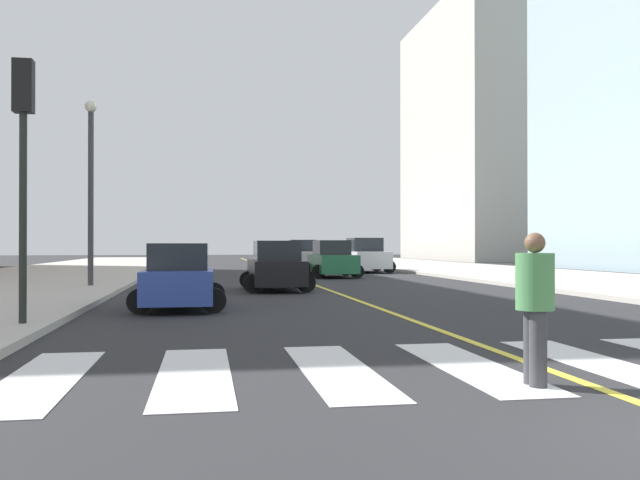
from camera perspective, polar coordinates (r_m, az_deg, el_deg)
sidewalk_kerb_east at (r=29.72m, az=24.35°, el=-3.36°), size 10.00×120.00×0.15m
crosswalk_paint at (r=9.80m, az=17.29°, el=-9.85°), size 13.50×4.00×0.01m
lane_divider_paint at (r=44.87m, az=-4.00°, el=-2.49°), size 0.16×80.00×0.01m
parking_garage_concrete at (r=79.32m, az=15.55°, el=8.34°), size 18.00×24.00×27.39m
car_silver_nearest at (r=45.52m, az=-1.49°, el=-1.31°), size 2.85×4.47×1.97m
car_green_second at (r=34.29m, az=1.03°, el=-1.68°), size 2.64×4.18×1.86m
car_blue_third at (r=17.50m, az=-11.69°, el=-3.17°), size 2.35×3.73×1.66m
car_black_fourth at (r=24.25m, az=-3.70°, el=-2.29°), size 2.47×3.96×1.77m
car_white_fifth at (r=40.59m, az=3.82°, el=-1.36°), size 2.87×4.58×2.04m
traffic_light_far_corner at (r=14.08m, az=-23.57°, el=7.81°), size 0.36×0.41×4.95m
pedestrian_crossing at (r=8.20m, az=17.55°, el=-4.93°), size 0.43×0.43×1.76m
street_lamp at (r=26.28m, az=-18.63°, el=5.19°), size 0.44×0.44×6.75m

